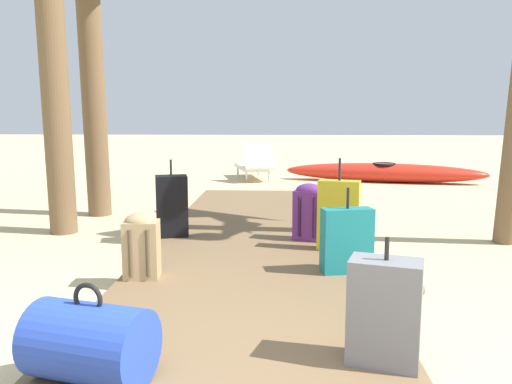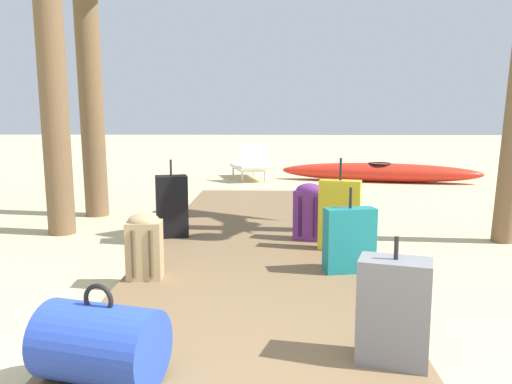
% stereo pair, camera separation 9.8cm
% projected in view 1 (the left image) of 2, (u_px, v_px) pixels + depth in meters
% --- Properties ---
extents(ground_plane, '(60.00, 60.00, 0.00)m').
position_uv_depth(ground_plane, '(250.00, 270.00, 4.71)').
color(ground_plane, '#CCB789').
extents(boardwalk, '(2.08, 7.28, 0.08)m').
position_uv_depth(boardwalk, '(254.00, 245.00, 5.42)').
color(boardwalk, brown).
rests_on(boardwalk, ground).
extents(suitcase_teal, '(0.45, 0.25, 0.72)m').
position_uv_depth(suitcase_teal, '(347.00, 240.00, 4.34)').
color(suitcase_teal, '#197A7F').
rests_on(suitcase_teal, boardwalk).
extents(suitcase_yellow, '(0.43, 0.25, 0.90)m').
position_uv_depth(suitcase_yellow, '(339.00, 215.00, 5.04)').
color(suitcase_yellow, gold).
rests_on(suitcase_yellow, boardwalk).
extents(suitcase_grey, '(0.42, 0.33, 0.69)m').
position_uv_depth(suitcase_grey, '(384.00, 312.00, 2.74)').
color(suitcase_grey, slate).
rests_on(suitcase_grey, boardwalk).
extents(duffel_bag_blue, '(0.67, 0.54, 0.51)m').
position_uv_depth(duffel_bag_blue, '(90.00, 343.00, 2.57)').
color(duffel_bag_blue, '#2847B7').
rests_on(duffel_bag_blue, boardwalk).
extents(suitcase_black, '(0.38, 0.31, 0.84)m').
position_uv_depth(suitcase_black, '(172.00, 206.00, 5.62)').
color(suitcase_black, black).
rests_on(suitcase_black, boardwalk).
extents(backpack_tan, '(0.29, 0.25, 0.54)m').
position_uv_depth(backpack_tan, '(141.00, 244.00, 4.19)').
color(backpack_tan, tan).
rests_on(backpack_tan, boardwalk).
extents(backpack_purple, '(0.36, 0.28, 0.60)m').
position_uv_depth(backpack_purple, '(309.00, 210.00, 5.45)').
color(backpack_purple, '#6B2D84').
rests_on(backpack_purple, boardwalk).
extents(lounge_chair, '(0.95, 1.63, 0.80)m').
position_uv_depth(lounge_chair, '(254.00, 164.00, 11.09)').
color(lounge_chair, white).
rests_on(lounge_chair, ground).
extents(kayak, '(4.13, 1.41, 0.40)m').
position_uv_depth(kayak, '(384.00, 173.00, 10.72)').
color(kayak, red).
rests_on(kayak, ground).
extents(rock_right_far, '(0.23, 0.23, 0.13)m').
position_uv_depth(rock_right_far, '(414.00, 289.00, 3.99)').
color(rock_right_far, slate).
rests_on(rock_right_far, ground).
extents(rock_left_far, '(0.24, 0.25, 0.12)m').
position_uv_depth(rock_left_far, '(165.00, 207.00, 7.49)').
color(rock_left_far, gray).
rests_on(rock_left_far, ground).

